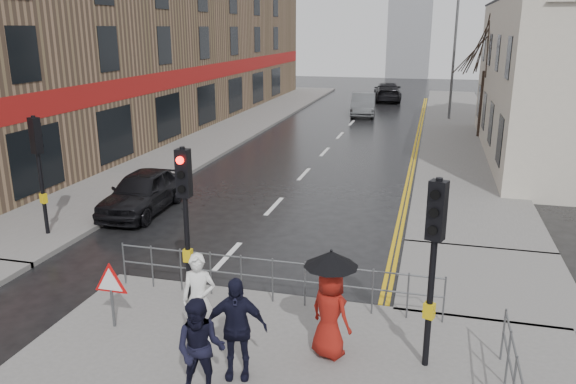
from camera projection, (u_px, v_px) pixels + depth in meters
The scene contains 21 objects.
ground at pixel (178, 309), 12.10m from camera, with size 120.00×120.00×0.00m, color black.
left_pavement at pixel (242, 124), 35.01m from camera, with size 4.00×44.00×0.14m, color #605E5B.
right_pavement at pixel (458, 127), 33.71m from camera, with size 4.00×40.00×0.14m, color #605E5B.
pavement_bridge_right at pixel (485, 281), 13.29m from camera, with size 4.00×4.20×0.14m, color #605E5B.
building_left_terrace at pixel (149, 42), 34.02m from camera, with size 8.00×42.00×10.00m, color #85664D.
church_tower at pixel (412, 0), 66.77m from camera, with size 5.00×5.00×18.00m, color gray.
traffic_signal_near_left at pixel (185, 198), 11.54m from camera, with size 0.28×0.27×3.40m.
traffic_signal_near_right at pixel (434, 241), 9.21m from camera, with size 0.34×0.33×3.40m.
traffic_signal_far_left at pixel (38, 154), 15.52m from camera, with size 0.34×0.33×3.40m.
guard_railing_front at pixel (273, 271), 11.94m from camera, with size 7.14×0.04×1.00m.
warning_sign at pixel (111, 285), 10.88m from camera, with size 0.80×0.07×1.35m.
street_lamp at pixel (452, 46), 35.36m from camera, with size 1.83×0.25×8.00m.
tree_near at pixel (488, 42), 29.26m from camera, with size 2.40×2.40×6.58m.
tree_far at pixel (485, 50), 36.77m from camera, with size 2.40×2.40×5.64m.
pedestrian_a at pixel (199, 299), 10.36m from camera, with size 0.64×0.42×1.75m, color white.
pedestrian_b at pixel (200, 349), 8.79m from camera, with size 0.82×0.64×1.69m, color black.
pedestrian_with_umbrella at pixel (330, 299), 9.85m from camera, with size 0.97×0.96×2.02m.
pedestrian_d at pixel (236, 328), 9.31m from camera, with size 1.06×0.44×1.80m, color black.
car_parked at pixel (142, 192), 18.31m from camera, with size 1.63×4.05×1.38m, color black.
car_mid at pixel (363, 105), 38.65m from camera, with size 1.58×4.54×1.50m, color #494C4E.
car_far at pixel (387, 92), 46.32m from camera, with size 2.13×5.24×1.52m, color black.
Camera 1 is at (5.04, -9.94, 5.83)m, focal length 35.00 mm.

